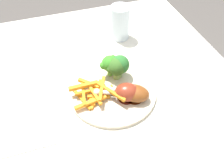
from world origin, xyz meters
TOP-DOWN VIEW (x-y plane):
  - dining_table at (0.00, 0.00)m, footprint 1.09×0.83m
  - dinner_plate at (-0.08, 0.02)m, footprint 0.25×0.25m
  - broccoli_floret_front at (-0.12, 0.05)m, footprint 0.05×0.06m
  - broccoli_floret_middle at (-0.13, 0.03)m, footprint 0.05×0.06m
  - broccoli_floret_back at (-0.12, 0.04)m, footprint 0.06×0.06m
  - carrot_fries_pile at (-0.07, -0.04)m, footprint 0.12×0.13m
  - chicken_drumstick_near at (-0.03, 0.06)m, footprint 0.10×0.12m
  - chicken_drumstick_far at (-0.04, 0.04)m, footprint 0.07×0.13m
  - water_glass at (-0.32, 0.12)m, footprint 0.07×0.07m
  - napkin at (-0.03, -0.25)m, footprint 0.14×0.17m

SIDE VIEW (x-z plane):
  - dining_table at x=0.00m, z-range 0.26..0.97m
  - napkin at x=-0.03m, z-range 0.71..0.72m
  - dinner_plate at x=-0.08m, z-range 0.71..0.73m
  - carrot_fries_pile at x=-0.07m, z-range 0.72..0.76m
  - chicken_drumstick_near at x=-0.03m, z-range 0.73..0.77m
  - chicken_drumstick_far at x=-0.04m, z-range 0.73..0.78m
  - broccoli_floret_back at x=-0.12m, z-range 0.73..0.81m
  - broccoli_floret_middle at x=-0.13m, z-range 0.74..0.81m
  - broccoli_floret_front at x=-0.12m, z-range 0.74..0.81m
  - water_glass at x=-0.32m, z-range 0.71..0.83m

